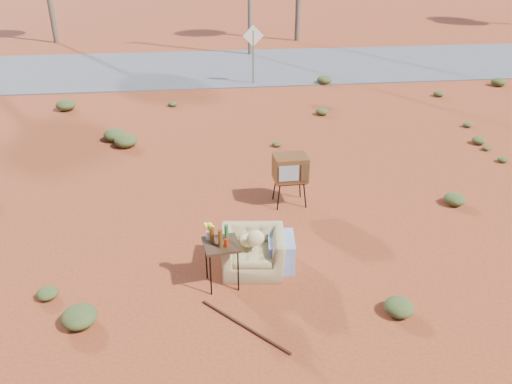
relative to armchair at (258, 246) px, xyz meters
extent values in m
plane|color=#94381D|center=(-0.14, -0.07, -0.42)|extent=(140.00, 140.00, 0.00)
cube|color=#565659|center=(-0.14, 14.93, -0.40)|extent=(140.00, 7.00, 0.04)
imported|color=#9C8855|center=(-0.09, -0.01, 0.03)|extent=(1.10, 0.78, 0.90)
ellipsoid|color=#CEBE7E|center=(-0.13, 0.05, 0.10)|extent=(0.33, 0.33, 0.19)
ellipsoid|color=#CEBE7E|center=(-0.06, -0.18, 0.28)|extent=(0.29, 0.14, 0.29)
cube|color=navy|center=(0.40, 0.03, -0.16)|extent=(0.51, 0.72, 0.53)
cube|color=black|center=(0.94, 2.20, 0.12)|extent=(0.61, 0.48, 0.03)
cylinder|color=black|center=(0.68, 1.97, -0.15)|extent=(0.03, 0.03, 0.54)
cylinder|color=black|center=(1.23, 2.00, -0.15)|extent=(0.03, 0.03, 0.54)
cylinder|color=black|center=(0.66, 2.40, -0.15)|extent=(0.03, 0.03, 0.54)
cylinder|color=black|center=(1.21, 2.42, -0.15)|extent=(0.03, 0.03, 0.54)
cube|color=brown|center=(0.94, 2.20, 0.40)|extent=(0.69, 0.55, 0.52)
cube|color=gray|center=(0.86, 1.92, 0.40)|extent=(0.40, 0.04, 0.32)
cube|color=#472D19|center=(1.19, 1.94, 0.40)|extent=(0.15, 0.03, 0.37)
cube|color=#342413|center=(-0.62, -0.38, 0.33)|extent=(0.60, 0.60, 0.04)
cylinder|color=black|center=(-0.81, -0.62, -0.05)|extent=(0.03, 0.03, 0.75)
cylinder|color=black|center=(-0.38, -0.57, -0.05)|extent=(0.03, 0.03, 0.75)
cylinder|color=black|center=(-0.86, -0.19, -0.05)|extent=(0.03, 0.03, 0.75)
cylinder|color=black|center=(-0.43, -0.14, -0.05)|extent=(0.03, 0.03, 0.75)
cylinder|color=#50300D|center=(-0.76, -0.34, 0.49)|extent=(0.08, 0.08, 0.28)
cylinder|color=#50300D|center=(-0.63, -0.47, 0.50)|extent=(0.07, 0.07, 0.30)
cylinder|color=#265928|center=(-0.53, -0.26, 0.48)|extent=(0.06, 0.06, 0.26)
cylinder|color=red|center=(-0.54, -0.48, 0.42)|extent=(0.07, 0.07, 0.14)
cylinder|color=silver|center=(-0.80, -0.24, 0.43)|extent=(0.09, 0.09, 0.15)
ellipsoid|color=yellow|center=(-0.80, -0.24, 0.59)|extent=(0.17, 0.17, 0.13)
cylinder|color=#481E13|center=(-0.38, -1.42, -0.40)|extent=(1.16, 1.26, 0.04)
cylinder|color=brown|center=(1.36, 11.93, 0.58)|extent=(0.06, 0.06, 2.00)
cube|color=silver|center=(1.36, 11.93, 1.38)|extent=(0.78, 0.04, 0.78)
ellipsoid|color=#434D22|center=(4.36, 1.73, -0.30)|extent=(0.44, 0.44, 0.24)
ellipsoid|color=#434D22|center=(-3.14, 6.43, -0.26)|extent=(0.60, 0.60, 0.33)
ellipsoid|color=#434D22|center=(6.66, 4.93, -0.32)|extent=(0.36, 0.36, 0.20)
ellipsoid|color=#434D22|center=(3.06, 7.93, -0.31)|extent=(0.40, 0.40, 0.22)
ellipsoid|color=#434D22|center=(-1.64, 9.43, -0.34)|extent=(0.30, 0.30, 0.17)
camera|label=1|loc=(-0.89, -6.88, 4.52)|focal=35.00mm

